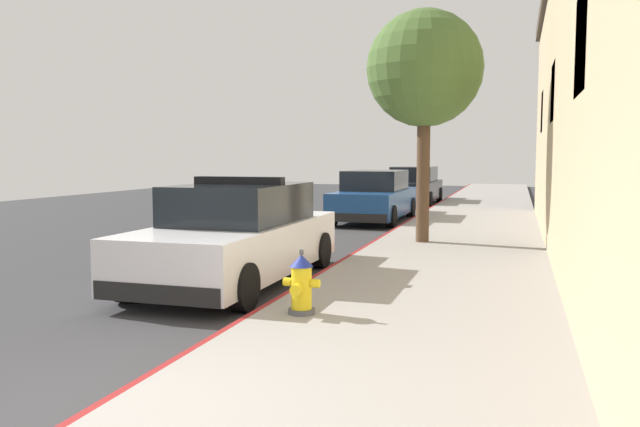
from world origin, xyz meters
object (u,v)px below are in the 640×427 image
Objects in this scene: fire_hydrant at (301,284)px; parked_car_silver_ahead at (375,197)px; street_tree at (425,70)px; police_cruiser at (238,236)px; parked_car_dark_far at (414,186)px.

parked_car_silver_ahead is at bearing 98.35° from fire_hydrant.
street_tree is (2.26, -5.53, 3.08)m from parked_car_silver_ahead.
police_cruiser is 1.00× the size of parked_car_silver_ahead.
fire_hydrant is at bearing -50.76° from police_cruiser.
police_cruiser reaches higher than parked_car_dark_far.
street_tree reaches higher than fire_hydrant.
parked_car_silver_ahead and parked_car_dark_far have the same top height.
police_cruiser is at bearing -116.48° from street_tree.
parked_car_dark_far is 0.98× the size of street_tree.
fire_hydrant is 0.15× the size of street_tree.
fire_hydrant is 7.56m from street_tree.
parked_car_silver_ahead reaches higher than fire_hydrant.
parked_car_dark_far is (0.08, 7.27, 0.00)m from parked_car_silver_ahead.
parked_car_silver_ahead is 1.00× the size of parked_car_dark_far.
street_tree reaches higher than parked_car_silver_ahead.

